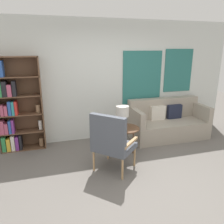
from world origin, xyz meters
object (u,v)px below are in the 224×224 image
Objects in this scene: side_table at (125,130)px; table_lamp at (122,115)px; armchair at (111,140)px; couch at (167,123)px; bookshelf at (14,109)px.

table_lamp is (-0.07, -0.02, 0.33)m from side_table.
couch is at bearing 33.76° from armchair.
table_lamp is (-1.34, -0.55, 0.48)m from couch.
armchair reaches higher than table_lamp.
table_lamp reaches higher than side_table.
bookshelf is 3.45m from couch.
couch is 1.52m from table_lamp.
table_lamp is at bearing -157.72° from couch.
armchair is 2.11m from couch.
table_lamp is (0.40, 0.62, 0.22)m from armchair.
armchair is 1.82× the size of side_table.
armchair is 0.58× the size of couch.
table_lamp is at bearing -20.77° from bookshelf.
table_lamp is at bearing -167.46° from side_table.
armchair reaches higher than side_table.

